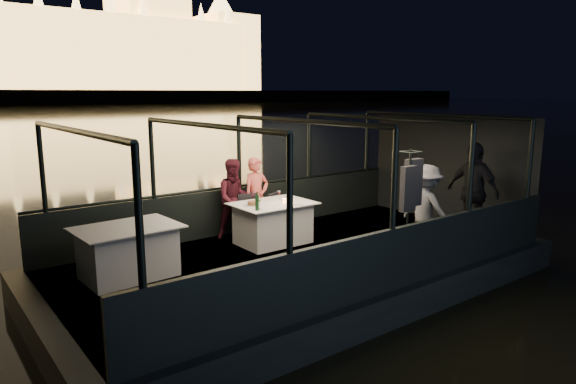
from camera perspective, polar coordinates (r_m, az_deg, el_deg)
boat_hull at (r=9.09m, az=1.55°, el=-10.02°), size 8.60×4.40×1.00m
boat_deck at (r=8.93m, az=1.57°, el=-7.15°), size 8.00×4.00×0.04m
gunwale_port at (r=10.38m, az=-5.36°, el=-1.91°), size 8.00×0.08×0.90m
gunwale_starboard at (r=7.41m, az=11.40°, el=-7.39°), size 8.00×0.08×0.90m
cabin_glass_port at (r=10.19m, az=-5.47°, el=4.40°), size 8.00×0.02×1.40m
cabin_glass_starboard at (r=7.14m, az=11.74°, el=1.41°), size 8.00×0.02×1.40m
cabin_roof_glass at (r=8.50m, az=1.65°, el=7.89°), size 8.00×4.00×0.02m
end_wall_fore at (r=6.93m, az=-25.17°, el=-3.51°), size 0.02×4.00×2.30m
end_wall_aft at (r=11.55m, az=17.28°, el=2.48°), size 0.02×4.00×2.30m
canopy_ribs at (r=8.64m, az=1.61°, el=0.25°), size 8.00×4.00×2.30m
dining_table_central at (r=9.52m, az=-1.68°, el=-3.46°), size 1.46×1.06×0.77m
dining_table_aft at (r=8.16m, az=-17.33°, el=-6.44°), size 1.54×1.15×0.79m
chair_port_left at (r=9.81m, az=-3.94°, el=-2.66°), size 0.47×0.47×0.84m
chair_port_right at (r=10.12m, az=-1.06°, el=-2.21°), size 0.48×0.48×0.79m
coat_stand at (r=8.61m, az=13.22°, el=-1.78°), size 0.57×0.48×1.88m
person_woman_coral at (r=10.08m, az=-3.53°, el=-0.53°), size 0.56×0.39×1.53m
person_man_maroon at (r=9.82m, az=-5.89°, el=-0.87°), size 0.86×0.75×1.53m
passenger_stripe at (r=9.36m, az=15.12°, el=-1.17°), size 0.58×1.00×1.53m
passenger_dark at (r=10.30m, az=19.76°, el=-0.35°), size 0.50×1.11×1.86m
wine_bottle at (r=8.82m, az=-3.46°, el=-1.10°), size 0.09×0.09×0.32m
bread_basket at (r=9.21m, az=-3.91°, el=-1.30°), size 0.22×0.22×0.08m
amber_candle at (r=9.40m, az=-0.41°, el=-1.02°), size 0.08×0.08×0.09m
plate_near at (r=9.31m, az=0.92°, el=-1.34°), size 0.32×0.32×0.02m
plate_far at (r=9.23m, az=-4.15°, el=-1.47°), size 0.27×0.27×0.02m
wine_glass_white at (r=8.89m, az=-3.15°, el=-1.37°), size 0.08×0.08×0.21m
wine_glass_red at (r=9.65m, az=-0.99°, el=-0.36°), size 0.07×0.07×0.18m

